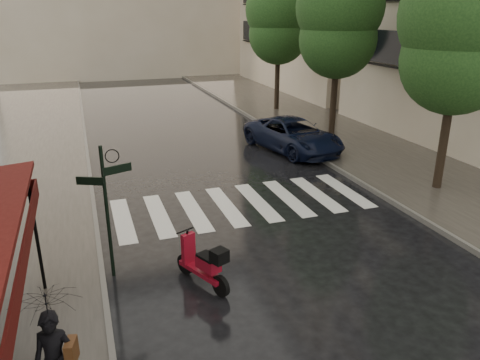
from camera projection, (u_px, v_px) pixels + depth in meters
ground at (196, 347)px, 8.47m from camera, size 120.00×120.00×0.00m
sidewalk_near at (4, 169)px, 17.74m from camera, size 6.00×60.00×0.12m
sidewalk_far at (345, 137)px, 22.24m from camera, size 5.50×60.00×0.12m
curb_near at (88, 161)px, 18.66m from camera, size 0.12×60.00×0.16m
curb_far at (291, 142)px, 21.38m from camera, size 0.12×60.00×0.16m
crosswalk at (242, 204)px, 14.71m from camera, size 7.85×3.20×0.01m
signpost at (106, 202)px, 10.14m from camera, size 1.17×0.29×3.10m
tree_near at (462, 25)px, 14.01m from camera, size 3.80×3.80×7.99m
tree_mid at (339, 13)px, 20.11m from camera, size 3.80×3.80×8.34m
tree_far at (279, 15)px, 26.43m from camera, size 3.80×3.80×8.16m
pedestrian_with_umbrella at (48, 316)px, 6.51m from camera, size 1.19×1.20×2.45m
scooter at (204, 264)px, 10.20m from camera, size 0.91×1.62×1.14m
parked_car at (293, 135)px, 20.05m from camera, size 3.31×5.35×1.38m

